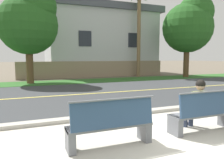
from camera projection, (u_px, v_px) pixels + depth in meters
name	position (u px, v px, depth m)	size (l,w,h in m)	color
ground_plane	(80.00, 90.00, 11.77)	(140.00, 140.00, 0.00)	#665B4C
sidewalk_pavement	(161.00, 138.00, 4.75)	(44.00, 3.60, 0.01)	beige
curb_edge	(123.00, 114.00, 6.54)	(44.00, 0.30, 0.11)	#ADA89E
street_asphalt	(87.00, 94.00, 10.38)	(52.00, 8.00, 0.01)	#383A3D
road_centre_line	(87.00, 94.00, 10.38)	(48.00, 0.14, 0.01)	#E0CC4C
far_verge_grass	(67.00, 82.00, 15.33)	(48.00, 2.80, 0.02)	#2D6026
bench_left	(111.00, 125.00, 4.23)	(1.72, 0.48, 1.01)	slate
bench_right	(204.00, 113.00, 5.10)	(1.72, 0.48, 1.01)	slate
seated_person_olive	(197.00, 103.00, 5.20)	(0.52, 0.68, 1.25)	#333D56
shade_tree_far_left	(30.00, 21.00, 14.03)	(3.85, 3.85, 6.35)	brown
shade_tree_left	(189.00, 24.00, 18.63)	(4.27, 4.27, 7.04)	brown
palm_tree_tall	(139.00, 6.00, 18.98)	(2.09, 1.98, 7.77)	brown
garden_wall	(96.00, 69.00, 18.93)	(13.00, 0.36, 1.40)	gray
house_across_street	(99.00, 41.00, 22.09)	(11.08, 6.91, 6.62)	#B7BCC1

